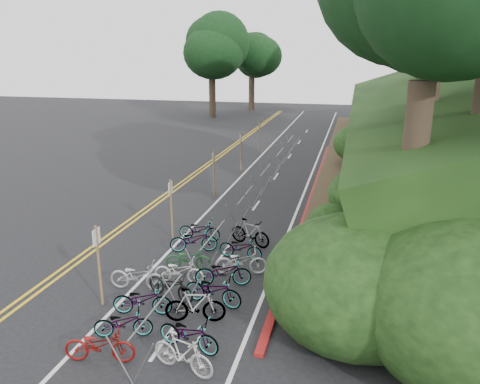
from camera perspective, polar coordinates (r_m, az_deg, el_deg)
The scene contains 10 objects.
ground at distance 15.97m, azimuth -17.06°, elevation -11.71°, with size 120.00×120.00×0.00m, color black.
road_markings at distance 24.26m, azimuth -3.69°, elevation -1.13°, with size 7.47×80.00×0.01m.
red_curb at distance 25.09m, azimuth 8.75°, elevation -0.58°, with size 0.25×28.00×0.10m, color maroon.
embankment at distance 31.77m, azimuth 23.43°, elevation 6.53°, with size 14.30×48.14×9.11m.
bike_rack_front at distance 12.57m, azimuth -9.90°, elevation -14.55°, with size 1.18×3.35×1.26m.
bike_racks_rest at distance 26.18m, azimuth 3.14°, elevation 2.14°, with size 1.14×23.00×1.17m.
signpost_near at distance 14.64m, azimuth -16.86°, elevation -7.99°, with size 0.08×0.40×2.57m.
signposts_rest at distance 27.51m, azimuth -1.37°, elevation 4.11°, with size 0.08×18.40×2.50m.
bike_front at distance 15.66m, azimuth -12.41°, elevation -9.94°, with size 1.86×0.65×0.98m, color #9E9EA3.
bike_valet at distance 15.30m, azimuth -5.51°, elevation -10.31°, with size 3.33×9.91×1.07m.
Camera 1 is at (7.66, -11.92, 7.38)m, focal length 35.00 mm.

